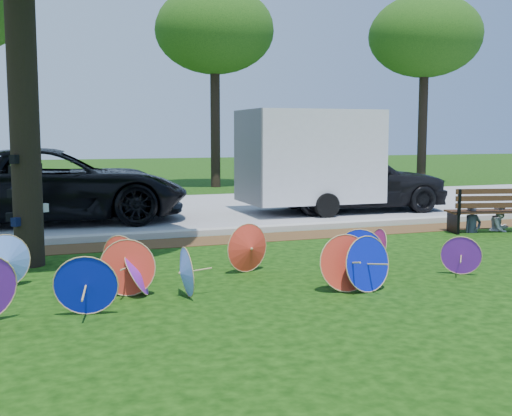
{
  "coord_description": "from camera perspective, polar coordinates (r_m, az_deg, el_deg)",
  "views": [
    {
      "loc": [
        -2.78,
        -7.03,
        2.02
      ],
      "look_at": [
        0.5,
        2.0,
        0.9
      ],
      "focal_mm": 45.0,
      "sensor_mm": 36.0,
      "label": 1
    }
  ],
  "objects": [
    {
      "name": "mulch_strip",
      "position": [
        12.03,
        -6.33,
        -3.03
      ],
      "size": [
        90.0,
        1.0,
        0.01
      ],
      "primitive_type": "cube",
      "color": "#472D16",
      "rests_on": "ground"
    },
    {
      "name": "ground",
      "position": [
        7.82,
        1.58,
        -8.32
      ],
      "size": [
        90.0,
        90.0,
        0.0
      ],
      "primitive_type": "plane",
      "color": "black",
      "rests_on": "ground"
    },
    {
      "name": "bg_trees",
      "position": [
        23.07,
        -3.02,
        15.99
      ],
      "size": [
        21.18,
        7.47,
        7.4
      ],
      "color": "black",
      "rests_on": "ground"
    },
    {
      "name": "park_bench",
      "position": [
        14.01,
        19.99,
        -0.17
      ],
      "size": [
        1.84,
        1.05,
        0.91
      ],
      "primitive_type": null,
      "rotation": [
        0.0,
        0.0,
        -0.24
      ],
      "color": "black",
      "rests_on": "ground"
    },
    {
      "name": "person_right",
      "position": [
        14.26,
        20.95,
        0.35
      ],
      "size": [
        0.66,
        0.59,
        1.13
      ],
      "primitive_type": "imported",
      "rotation": [
        0.0,
        0.0,
        0.36
      ],
      "color": "silver",
      "rests_on": "ground"
    },
    {
      "name": "curb",
      "position": [
        12.69,
        -7.08,
        -2.28
      ],
      "size": [
        90.0,
        0.3,
        0.12
      ],
      "primitive_type": "cube",
      "color": "#B7B5AD",
      "rests_on": "ground"
    },
    {
      "name": "street",
      "position": [
        16.73,
        -10.26,
        -0.37
      ],
      "size": [
        90.0,
        8.0,
        0.01
      ],
      "primitive_type": "cube",
      "color": "gray",
      "rests_on": "ground"
    },
    {
      "name": "parasol_pile",
      "position": [
        8.31,
        -3.4,
        -4.97
      ],
      "size": [
        7.03,
        2.09,
        0.79
      ],
      "color": "#0A19CB",
      "rests_on": "ground"
    },
    {
      "name": "cargo_trailer",
      "position": [
        16.32,
        4.8,
        4.63
      ],
      "size": [
        3.31,
        2.12,
        2.9
      ],
      "primitive_type": "cube",
      "rotation": [
        0.0,
        0.0,
        -0.01
      ],
      "color": "silver",
      "rests_on": "ground"
    },
    {
      "name": "person_left",
      "position": [
        13.82,
        18.76,
        0.29
      ],
      "size": [
        0.43,
        0.3,
        1.15
      ],
      "primitive_type": "imported",
      "rotation": [
        0.0,
        0.0,
        0.05
      ],
      "color": "#3C4252",
      "rests_on": "ground"
    },
    {
      "name": "black_van",
      "position": [
        15.25,
        -17.6,
        1.91
      ],
      "size": [
        6.23,
        3.19,
        1.68
      ],
      "primitive_type": "imported",
      "rotation": [
        0.0,
        0.0,
        1.5
      ],
      "color": "black",
      "rests_on": "ground"
    },
    {
      "name": "dark_pickup",
      "position": [
        16.87,
        8.48,
        2.56
      ],
      "size": [
        5.09,
        2.49,
        1.67
      ],
      "primitive_type": "imported",
      "rotation": [
        0.0,
        0.0,
        1.46
      ],
      "color": "black",
      "rests_on": "ground"
    }
  ]
}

